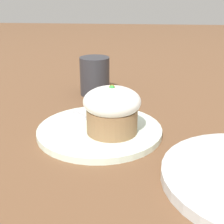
% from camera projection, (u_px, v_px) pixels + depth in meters
% --- Properties ---
extents(ground_plane, '(4.00, 4.00, 0.00)m').
position_uv_depth(ground_plane, '(100.00, 133.00, 0.60)').
color(ground_plane, brown).
extents(dessert_plate, '(0.24, 0.24, 0.01)m').
position_uv_depth(dessert_plate, '(100.00, 130.00, 0.60)').
color(dessert_plate, silver).
rests_on(dessert_plate, ground_plane).
extents(carrot_cake, '(0.10, 0.10, 0.09)m').
position_uv_depth(carrot_cake, '(112.00, 109.00, 0.56)').
color(carrot_cake, olive).
rests_on(carrot_cake, dessert_plate).
extents(spoon, '(0.09, 0.09, 0.01)m').
position_uv_depth(spoon, '(93.00, 121.00, 0.62)').
color(spoon, '#B7B7BC').
rests_on(spoon, dessert_plate).
extents(coffee_cup, '(0.11, 0.08, 0.10)m').
position_uv_depth(coffee_cup, '(95.00, 76.00, 0.80)').
color(coffee_cup, '#2D2D33').
rests_on(coffee_cup, ground_plane).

